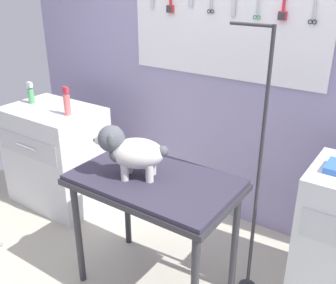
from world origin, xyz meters
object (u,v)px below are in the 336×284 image
at_px(dog, 130,151).
at_px(spray_bottle_tall, 31,94).
at_px(counter_left, 57,156).
at_px(grooming_table, 154,190).
at_px(grooming_arm, 256,183).

xyz_separation_m(dog, spray_bottle_tall, (-1.46, 0.45, -0.02)).
height_order(counter_left, spray_bottle_tall, spray_bottle_tall).
xyz_separation_m(grooming_table, grooming_arm, (0.51, 0.32, 0.06)).
xyz_separation_m(grooming_arm, counter_left, (-1.84, 0.05, -0.35)).
height_order(dog, counter_left, dog).
distance_m(grooming_table, spray_bottle_tall, 1.65).
xyz_separation_m(grooming_arm, spray_bottle_tall, (-2.09, 0.06, 0.17)).
relative_size(grooming_arm, spray_bottle_tall, 9.07).
bearing_deg(grooming_arm, counter_left, 178.30).
bearing_deg(dog, counter_left, 159.97).
bearing_deg(spray_bottle_tall, counter_left, -1.08).
bearing_deg(spray_bottle_tall, grooming_arm, -1.63).
xyz_separation_m(grooming_table, spray_bottle_tall, (-1.59, 0.38, 0.23)).
height_order(grooming_table, spray_bottle_tall, spray_bottle_tall).
height_order(grooming_table, grooming_arm, grooming_arm).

